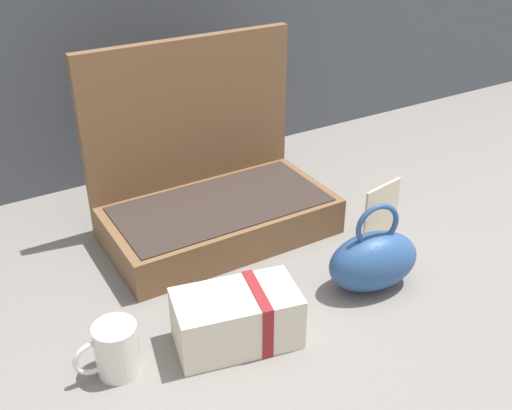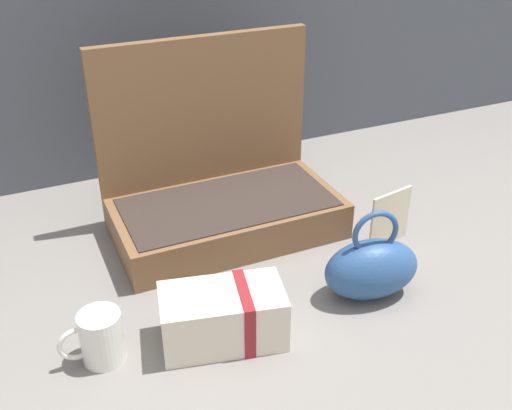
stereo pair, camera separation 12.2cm
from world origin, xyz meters
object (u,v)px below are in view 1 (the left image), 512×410
Objects in this scene: coffee_mug at (115,349)px; open_suitcase at (212,193)px; teal_pouch_handbag at (373,260)px; cream_toiletry_bag at (239,318)px; info_card_left at (381,211)px.

open_suitcase is at bearing 42.99° from coffee_mug.
open_suitcase reaches higher than teal_pouch_handbag.
cream_toiletry_bag is 2.13× the size of coffee_mug.
info_card_left is (0.46, 0.14, 0.01)m from cream_toiletry_bag.
cream_toiletry_bag is at bearing -10.45° from coffee_mug.
cream_toiletry_bag is 0.22m from coffee_mug.
open_suitcase reaches higher than coffee_mug.
info_card_left is at bearing 44.63° from teal_pouch_handbag.
open_suitcase is at bearing 115.81° from teal_pouch_handbag.
coffee_mug is at bearing 178.02° from info_card_left.
info_card_left reaches higher than coffee_mug.
cream_toiletry_bag is at bearing -173.30° from info_card_left.
teal_pouch_handbag is (0.18, -0.37, -0.03)m from open_suitcase.
teal_pouch_handbag reaches higher than coffee_mug.
open_suitcase is 0.40m from cream_toiletry_bag.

